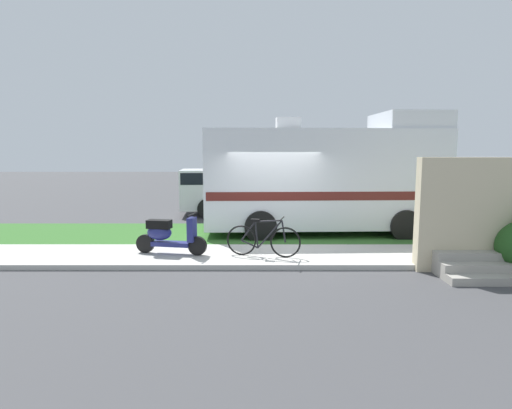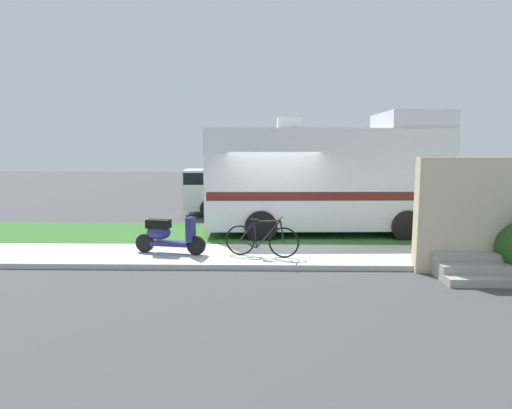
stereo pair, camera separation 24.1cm
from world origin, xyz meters
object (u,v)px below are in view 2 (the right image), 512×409
at_px(motorhome_rv, 327,177).
at_px(pickup_truck_near, 239,191).
at_px(bicycle, 262,240).
at_px(scooter, 167,234).
at_px(bottle_green, 472,248).

height_order(motorhome_rv, pickup_truck_near, motorhome_rv).
height_order(motorhome_rv, bicycle, motorhome_rv).
xyz_separation_m(motorhome_rv, bicycle, (-1.93, -3.24, -1.23)).
relative_size(scooter, pickup_truck_near, 0.31).
bearing_deg(bicycle, pickup_truck_near, 97.69).
xyz_separation_m(motorhome_rv, pickup_truck_near, (-2.91, 3.99, -0.78)).
relative_size(motorhome_rv, bottle_green, 28.89).
relative_size(motorhome_rv, pickup_truck_near, 1.25).
relative_size(scooter, bottle_green, 7.07).
bearing_deg(motorhome_rv, scooter, -144.24).
bearing_deg(motorhome_rv, bicycle, -120.78).
relative_size(bicycle, bottle_green, 6.97).
bearing_deg(bottle_green, scooter, -178.02).
bearing_deg(pickup_truck_near, bottle_green, -48.23).
distance_m(motorhome_rv, scooter, 5.25).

